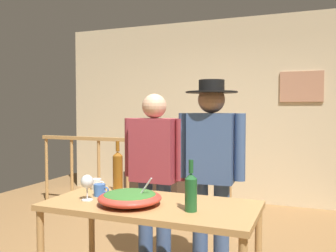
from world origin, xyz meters
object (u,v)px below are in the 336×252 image
object	(u,v)px
serving_table	(151,214)
mug_blue	(100,190)
salad_bowl	(130,197)
person_standing_right	(211,161)
wine_bottle_amber	(118,170)
person_standing_left	(154,166)
framed_picture	(302,87)
wine_bottle_green	(191,191)
stair_railing	(157,167)
wine_glass	(87,183)
tv_console	(155,185)
flat_screen_tv	(154,156)
mug_white	(97,184)

from	to	relation	value
serving_table	mug_blue	size ratio (longest dim) A/B	11.77
salad_bowl	person_standing_right	xyz separation A→B (m)	(0.37, 0.74, 0.17)
wine_bottle_amber	mug_blue	xyz separation A→B (m)	(-0.03, -0.21, -0.12)
person_standing_left	framed_picture	bearing A→B (deg)	-110.86
wine_bottle_amber	person_standing_right	world-z (taller)	person_standing_right
serving_table	salad_bowl	distance (m)	0.20
framed_picture	wine_bottle_green	world-z (taller)	framed_picture
stair_railing	wine_glass	distance (m)	2.30
wine_bottle_green	person_standing_left	distance (m)	0.94
tv_console	wine_glass	size ratio (longest dim) A/B	4.91
flat_screen_tv	salad_bowl	size ratio (longest dim) A/B	1.29
tv_console	person_standing_right	xyz separation A→B (m)	(1.53, -2.31, 0.77)
framed_picture	salad_bowl	bearing A→B (deg)	-106.60
wine_bottle_green	person_standing_left	world-z (taller)	person_standing_left
flat_screen_tv	wine_bottle_green	bearing A→B (deg)	-62.18
stair_railing	mug_white	xyz separation A→B (m)	(0.30, -1.92, 0.16)
wine_bottle_amber	serving_table	bearing A→B (deg)	-32.36
mug_white	person_standing_right	distance (m)	0.96
tv_console	salad_bowl	xyz separation A→B (m)	(1.16, -3.05, 0.61)
wine_bottle_green	wine_bottle_amber	size ratio (longest dim) A/B	0.83
stair_railing	wine_bottle_green	size ratio (longest dim) A/B	8.66
salad_bowl	mug_blue	distance (m)	0.35
tv_console	wine_bottle_green	world-z (taller)	wine_bottle_green
tv_console	serving_table	distance (m)	3.25
stair_railing	salad_bowl	distance (m)	2.38
person_standing_left	stair_railing	bearing A→B (deg)	-64.52
serving_table	mug_blue	xyz separation A→B (m)	(-0.44, 0.04, 0.12)
tv_console	flat_screen_tv	world-z (taller)	flat_screen_tv
flat_screen_tv	mug_white	world-z (taller)	mug_white
mug_blue	person_standing_left	world-z (taller)	person_standing_left
framed_picture	wine_bottle_amber	xyz separation A→B (m)	(-1.29, -2.99, -0.80)
mug_white	person_standing_right	bearing A→B (deg)	26.96
flat_screen_tv	person_standing_right	size ratio (longest dim) A/B	0.34
framed_picture	mug_blue	xyz separation A→B (m)	(-1.32, -3.20, -0.92)
serving_table	wine_bottle_green	size ratio (longest dim) A/B	4.44
salad_bowl	mug_blue	xyz separation A→B (m)	(-0.33, 0.14, -0.01)
framed_picture	stair_railing	bearing A→B (deg)	-148.03
framed_picture	wine_bottle_green	distance (m)	3.49
stair_railing	mug_white	world-z (taller)	stair_railing
wine_glass	mug_white	distance (m)	0.36
flat_screen_tv	person_standing_left	distance (m)	2.51
wine_bottle_green	stair_railing	bearing A→B (deg)	118.29
serving_table	wine_glass	distance (m)	0.51
salad_bowl	wine_glass	world-z (taller)	salad_bowl
wine_glass	wine_bottle_green	size ratio (longest dim) A/B	0.56
flat_screen_tv	wine_bottle_amber	bearing A→B (deg)	-72.02
wine_glass	person_standing_left	bearing A→B (deg)	75.44
flat_screen_tv	person_standing_left	world-z (taller)	person_standing_left
flat_screen_tv	mug_blue	distance (m)	3.00
wine_bottle_green	mug_white	world-z (taller)	wine_bottle_green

